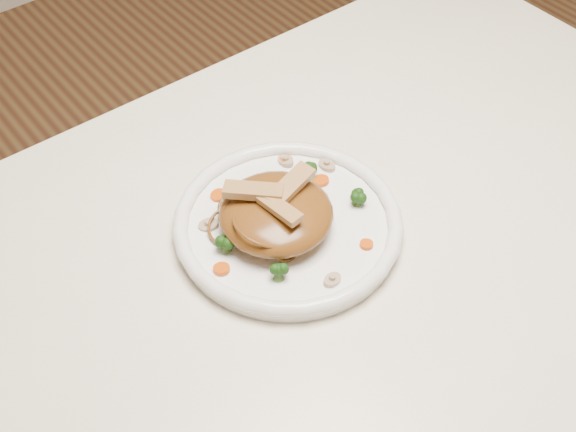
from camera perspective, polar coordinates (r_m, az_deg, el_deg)
table at (r=1.08m, az=4.51°, el=-4.07°), size 1.20×0.80×0.75m
plate at (r=0.98m, az=0.00°, el=-0.87°), size 0.37×0.37×0.02m
noodle_mound at (r=0.95m, az=-0.91°, el=0.22°), size 0.16×0.16×0.05m
chicken_a at (r=0.94m, az=0.16°, el=2.31°), size 0.08×0.04×0.01m
chicken_b at (r=0.94m, az=-2.62°, el=1.90°), size 0.07×0.07×0.01m
chicken_c at (r=0.92m, az=-0.62°, el=0.58°), size 0.03×0.06×0.01m
broccoli_0 at (r=1.02m, az=1.87°, el=3.47°), size 0.04×0.04×0.03m
broccoli_1 at (r=0.94m, az=-4.73°, el=-1.92°), size 0.03×0.03×0.03m
broccoli_2 at (r=0.91m, az=-0.73°, el=-4.19°), size 0.03×0.03×0.03m
broccoli_3 at (r=0.99m, az=5.24°, el=1.50°), size 0.03×0.03×0.03m
carrot_0 at (r=1.06m, az=-0.12°, el=4.24°), size 0.02×0.02×0.00m
carrot_1 at (r=0.93m, az=-5.03°, el=-3.98°), size 0.02×0.02×0.00m
carrot_2 at (r=1.03m, az=2.52°, el=2.68°), size 0.03×0.03×0.00m
carrot_3 at (r=1.01m, az=-5.24°, el=1.56°), size 0.03×0.03×0.00m
carrot_4 at (r=0.95m, az=5.93°, el=-2.14°), size 0.02×0.02×0.00m
mushroom_0 at (r=0.92m, az=3.35°, el=-4.82°), size 0.03×0.03×0.01m
mushroom_1 at (r=1.05m, az=2.95°, el=3.85°), size 0.03×0.03×0.01m
mushroom_2 at (r=0.98m, az=-6.01°, el=-0.68°), size 0.04×0.04×0.01m
mushroom_3 at (r=1.05m, az=-0.18°, el=4.17°), size 0.03×0.03×0.01m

